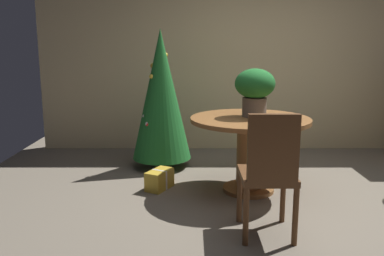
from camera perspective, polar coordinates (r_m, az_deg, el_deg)
The scene contains 7 objects.
ground_plane at distance 3.96m, azimuth 12.59°, elevation -10.43°, with size 6.60×6.60×0.00m, color #756B5B.
back_wall_panel at distance 5.85m, azimuth 8.44°, elevation 9.71°, with size 6.00×0.10×2.60m, color beige.
round_dining_table at distance 4.10m, azimuth 8.04°, elevation -1.68°, with size 1.19×1.19×0.76m.
flower_vase at distance 4.09m, azimuth 8.76°, elevation 5.60°, with size 0.40×0.40×0.48m.
wooden_chair_near at distance 3.10m, azimuth 10.74°, elevation -5.81°, with size 0.41×0.46×0.99m.
holiday_tree at distance 4.87m, azimuth -4.46°, elevation 4.68°, with size 0.71×0.71×1.67m.
gift_box_gold at distance 4.25m, azimuth -4.68°, elevation -7.25°, with size 0.30×0.36×0.20m.
Camera 1 is at (-0.85, -3.59, 1.45)m, focal length 37.84 mm.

